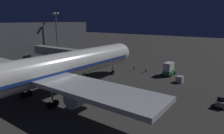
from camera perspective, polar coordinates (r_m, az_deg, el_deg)
ground_plane at (r=48.91m, az=-7.08°, el=-4.85°), size 320.00×320.00×0.00m
airliner_at_gate at (r=39.91m, az=-18.98°, el=-1.12°), size 48.69×57.74×20.55m
jet_bridge at (r=59.51m, az=-13.26°, el=3.94°), size 23.78×3.40×7.36m
apron_floodlight_mast at (r=73.65m, az=-15.60°, el=9.07°), size 2.90×0.50×17.79m
cargo_truck_aft at (r=58.01m, az=16.10°, el=-0.48°), size 2.36×5.17×3.69m
baggage_tug_spare at (r=40.88m, az=28.76°, el=-9.01°), size 1.86×2.60×1.95m
baggage_container_near_belt at (r=52.31m, az=18.88°, el=-3.35°), size 1.51×1.78×1.62m
ground_crew_marshaller_fwd at (r=62.16m, az=6.37°, el=0.00°), size 0.40×0.40×1.70m
ground_crew_under_port_wing at (r=59.87m, az=9.74°, el=-0.59°), size 0.40×0.40×1.77m
traffic_cone_nose_port at (r=59.95m, az=5.01°, el=-1.12°), size 0.36×0.36×0.55m
traffic_cone_nose_starboard at (r=62.25m, az=1.54°, el=-0.53°), size 0.36×0.36×0.55m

